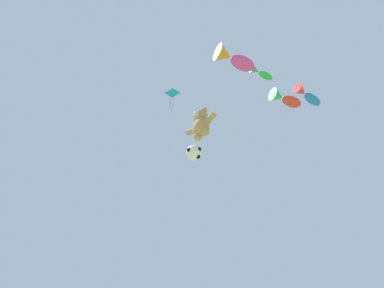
# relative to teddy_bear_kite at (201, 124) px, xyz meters

# --- Properties ---
(teddy_bear_kite) EXTENTS (2.17, 0.96, 2.21)m
(teddy_bear_kite) POSITION_rel_teddy_bear_kite_xyz_m (0.00, 0.00, 0.00)
(teddy_bear_kite) COLOR tan
(soccer_ball_kite) EXTENTS (0.89, 0.88, 0.82)m
(soccer_ball_kite) POSITION_rel_teddy_bear_kite_xyz_m (-0.52, -0.00, -1.84)
(soccer_ball_kite) COLOR white
(fish_kite_magenta) EXTENTS (1.62, 2.43, 0.96)m
(fish_kite_magenta) POSITION_rel_teddy_bear_kite_xyz_m (3.20, -0.84, 1.98)
(fish_kite_magenta) COLOR #E53F9E
(fish_kite_emerald) EXTENTS (0.91, 1.55, 0.50)m
(fish_kite_emerald) POSITION_rel_teddy_bear_kite_xyz_m (3.68, 1.17, 2.50)
(fish_kite_emerald) COLOR green
(fish_kite_crimson) EXTENTS (1.50, 2.18, 0.84)m
(fish_kite_crimson) POSITION_rel_teddy_bear_kite_xyz_m (3.87, 3.27, 1.89)
(fish_kite_crimson) COLOR red
(fish_kite_cobalt) EXTENTS (1.09, 2.34, 0.73)m
(fish_kite_cobalt) POSITION_rel_teddy_bear_kite_xyz_m (4.84, 4.89, 2.98)
(fish_kite_cobalt) COLOR blue
(diamond_kite) EXTENTS (0.82, 0.80, 2.97)m
(diamond_kite) POSITION_rel_teddy_bear_kite_xyz_m (-2.07, -0.56, 4.34)
(diamond_kite) COLOR #19ADB2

